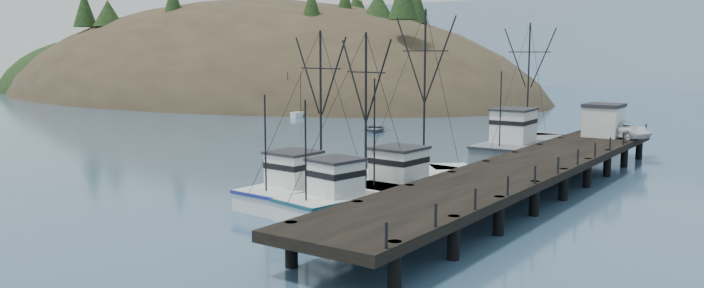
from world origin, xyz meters
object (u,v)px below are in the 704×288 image
Objects in this scene: work_vessel at (521,147)px; trawler_near at (354,198)px; trawler_far at (414,182)px; motorboat at (375,132)px; pier at (524,169)px; trawler_mid at (311,188)px; pier_shed at (603,120)px; pickup_truck at (621,129)px.

trawler_near is at bearing -92.25° from work_vessel.
motorboat is (-21.19, 27.69, -0.82)m from trawler_far.
trawler_near reaches higher than pier.
trawler_mid is 6.87m from trawler_far.
pier_shed is (5.95, 21.80, 2.60)m from trawler_far.
work_vessel is (0.57, 16.96, 0.41)m from trawler_far.
pier_shed is (0.02, 18.00, 1.73)m from pier.
trawler_mid is 29.67m from pickup_truck.
trawler_near is 28.89m from pier_shed.
motorboat is at bearing 100.07° from pickup_truck.
trawler_far reaches higher than work_vessel.
pier is 4.04× the size of trawler_mid.
pier is 9.23× the size of motorboat.
work_vessel is 7.56m from pier_shed.
trawler_mid reaches higher than pier.
pickup_truck is at bearing -44.11° from motorboat.
trawler_near is at bearing -102.63° from pier_shed.
pier is 36.18m from motorboat.
pier is 14.21m from work_vessel.
trawler_far reaches higher than pickup_truck.
trawler_near is 0.76× the size of work_vessel.
motorboat is (-16.98, 33.12, -0.82)m from trawler_mid.
trawler_near is 0.98× the size of trawler_mid.
trawler_mid reaches higher than motorboat.
trawler_near is at bearing -121.89° from pier.
work_vessel reaches higher than motorboat.
trawler_far is (-5.93, -3.80, -0.87)m from pier.
trawler_far is at bearing 52.21° from trawler_mid.
trawler_far is at bearing 86.87° from trawler_near.
trawler_far reaches higher than pier_shed.
trawler_far is 0.88× the size of work_vessel.
work_vessel is at bearing -138.02° from pier_shed.
trawler_near reaches higher than pier_shed.
trawler_far is at bearing -91.92° from work_vessel.
trawler_mid is 29.18m from pier_shed.
trawler_near is 3.96m from trawler_mid.
work_vessel is at bearing 112.15° from pier.
motorboat is (-27.11, 23.89, -1.69)m from pier.
trawler_mid is 22.90m from work_vessel.
trawler_far is (4.21, 5.43, 0.00)m from trawler_mid.
trawler_mid is 3.41× the size of pier_shed.
trawler_far is at bearing -147.31° from pier.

